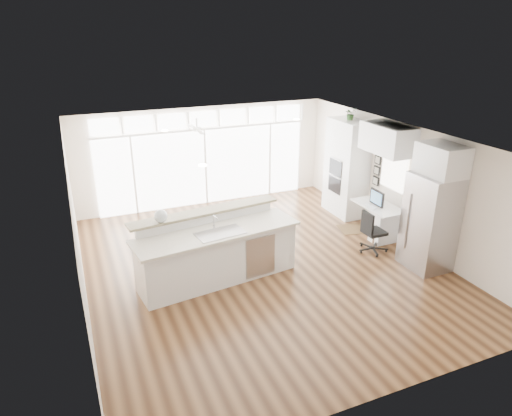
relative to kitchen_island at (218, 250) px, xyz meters
name	(u,v)px	position (x,y,z in m)	size (l,w,h in m)	color
floor	(262,265)	(1.03, 0.18, -0.66)	(7.00, 8.00, 0.02)	#3E2413
ceiling	(263,139)	(1.03, 0.18, 2.05)	(7.00, 8.00, 0.02)	white
wall_back	(204,156)	(1.03, 4.18, 0.70)	(7.00, 0.04, 2.70)	#F0E2D0
wall_front	(391,314)	(1.03, -3.82, 0.70)	(7.00, 0.04, 2.70)	#F0E2D0
wall_left	(77,235)	(-2.47, 0.18, 0.70)	(0.04, 8.00, 2.70)	#F0E2D0
wall_right	(403,183)	(4.53, 0.18, 0.70)	(0.04, 8.00, 2.70)	#F0E2D0
glass_wall	(205,167)	(1.03, 4.12, 0.40)	(5.80, 0.06, 2.08)	white
transom_row	(203,119)	(1.03, 4.12, 1.73)	(5.90, 0.06, 0.40)	white
desk_window	(394,172)	(4.49, 0.48, 0.90)	(0.04, 0.85, 0.85)	white
ceiling_fan	(197,125)	(0.53, 2.98, 1.83)	(1.16, 1.16, 0.32)	white
recessed_lights	(259,138)	(1.03, 0.38, 2.03)	(3.40, 3.00, 0.02)	white
oven_cabinet	(346,168)	(4.20, 1.98, 0.60)	(0.64, 1.20, 2.50)	white
desk_nook	(377,220)	(4.16, 0.48, -0.27)	(0.72, 1.30, 0.76)	white
upper_cabinets	(388,139)	(4.20, 0.48, 1.70)	(0.64, 1.30, 0.64)	white
refrigerator	(430,222)	(4.14, -1.17, 0.35)	(0.76, 0.90, 2.00)	#AAAAAF
fridge_cabinet	(442,160)	(4.20, -1.17, 1.65)	(0.64, 0.90, 0.60)	white
framed_photos	(377,170)	(4.49, 1.10, 0.75)	(0.06, 0.22, 0.80)	black
kitchen_island	(218,250)	(0.00, 0.00, 0.00)	(3.25, 1.22, 1.29)	white
rug	(356,229)	(3.91, 0.93, -0.64)	(0.83, 0.60, 0.01)	#352211
office_chair	(374,232)	(3.56, -0.20, -0.17)	(0.50, 0.46, 0.95)	black
fishbowl	(161,216)	(-0.99, 0.28, 0.77)	(0.25, 0.25, 0.25)	silver
monitor	(377,198)	(4.08, 0.48, 0.32)	(0.08, 0.49, 0.40)	black
keyboard	(370,207)	(3.91, 0.48, 0.12)	(0.12, 0.33, 0.02)	silver
potted_plant	(350,115)	(4.20, 1.98, 1.98)	(0.28, 0.32, 0.25)	#2C5424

